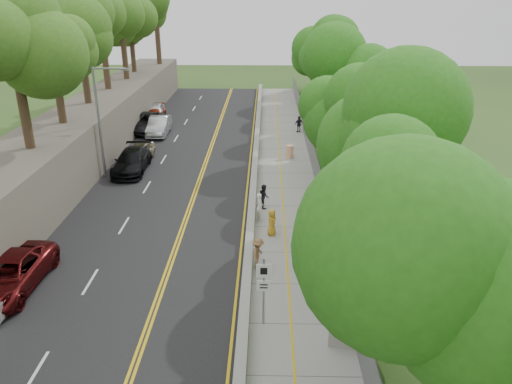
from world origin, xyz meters
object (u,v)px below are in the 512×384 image
at_px(concrete_block, 346,331).
at_px(car_2, 9,274).
at_px(person_far, 299,124).
at_px(streetlight, 101,115).
at_px(painter_0, 272,222).
at_px(construction_barrel, 290,151).
at_px(signpost, 264,284).

bearing_deg(concrete_block, car_2, 167.47).
relative_size(concrete_block, person_far, 0.86).
distance_m(concrete_block, person_far, 30.34).
bearing_deg(streetlight, painter_0, -36.98).
xyz_separation_m(streetlight, construction_barrel, (13.46, 4.68, -4.08)).
relative_size(signpost, person_far, 2.00).
bearing_deg(signpost, painter_0, 87.15).
distance_m(construction_barrel, car_2, 23.67).
bearing_deg(construction_barrel, signpost, -95.14).
height_order(signpost, car_2, signpost).
xyz_separation_m(painter_0, person_far, (2.75, 21.30, 0.01)).
xyz_separation_m(concrete_block, car_2, (-14.90, 3.31, 0.34)).
bearing_deg(person_far, construction_barrel, 58.80).
bearing_deg(painter_0, concrete_block, -153.02).
bearing_deg(construction_barrel, person_far, 81.09).
relative_size(streetlight, car_2, 1.41).
xyz_separation_m(construction_barrel, painter_0, (-1.55, -13.65, 0.25)).
xyz_separation_m(car_2, person_far, (14.80, 27.02, -0.01)).
bearing_deg(car_2, painter_0, 26.84).
bearing_deg(painter_0, streetlight, 62.49).
bearing_deg(concrete_block, person_far, 90.19).
relative_size(signpost, car_2, 0.55).
xyz_separation_m(construction_barrel, car_2, (-13.60, -19.37, 0.27)).
bearing_deg(person_far, signpost, 61.58).
bearing_deg(person_far, streetlight, 17.78).
bearing_deg(person_far, car_2, 39.00).
bearing_deg(painter_0, signpost, -173.38).
bearing_deg(painter_0, car_2, 124.85).
distance_m(signpost, concrete_block, 3.70).
relative_size(streetlight, concrete_block, 6.02).
xyz_separation_m(construction_barrel, person_far, (1.20, 7.65, 0.26)).
height_order(signpost, painter_0, signpost).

